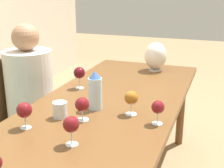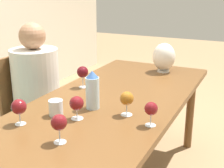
{
  "view_description": "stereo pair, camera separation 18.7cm",
  "coord_description": "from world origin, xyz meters",
  "px_view_note": "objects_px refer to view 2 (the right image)",
  "views": [
    {
      "loc": [
        -1.68,
        -0.67,
        1.46
      ],
      "look_at": [
        0.13,
        0.0,
        0.83
      ],
      "focal_mm": 50.0,
      "sensor_mm": 36.0,
      "label": 1
    },
    {
      "loc": [
        -1.61,
        -0.84,
        1.46
      ],
      "look_at": [
        0.13,
        0.0,
        0.83
      ],
      "focal_mm": 50.0,
      "sensor_mm": 36.0,
      "label": 2
    }
  ],
  "objects_px": {
    "water_tumbler": "(56,108)",
    "vase": "(164,57)",
    "wine_glass_2": "(127,99)",
    "wine_glass_6": "(151,109)",
    "water_bottle": "(92,90)",
    "person_far": "(38,93)",
    "chair_far": "(31,108)",
    "wine_glass_0": "(77,104)",
    "wine_glass_5": "(59,123)",
    "wine_glass_4": "(83,72)",
    "wine_glass_3": "(19,107)"
  },
  "relations": [
    {
      "from": "water_bottle",
      "to": "wine_glass_3",
      "type": "bearing_deg",
      "value": 147.11
    },
    {
      "from": "water_bottle",
      "to": "person_far",
      "type": "xyz_separation_m",
      "value": [
        0.3,
        0.67,
        -0.22
      ]
    },
    {
      "from": "wine_glass_6",
      "to": "wine_glass_0",
      "type": "bearing_deg",
      "value": 103.37
    },
    {
      "from": "wine_glass_3",
      "to": "wine_glass_5",
      "type": "height_order",
      "value": "wine_glass_5"
    },
    {
      "from": "wine_glass_2",
      "to": "wine_glass_5",
      "type": "distance_m",
      "value": 0.47
    },
    {
      "from": "water_tumbler",
      "to": "vase",
      "type": "height_order",
      "value": "vase"
    },
    {
      "from": "wine_glass_6",
      "to": "wine_glass_2",
      "type": "bearing_deg",
      "value": 66.61
    },
    {
      "from": "water_tumbler",
      "to": "water_bottle",
      "type": "bearing_deg",
      "value": -36.0
    },
    {
      "from": "wine_glass_0",
      "to": "person_far",
      "type": "relative_size",
      "value": 0.11
    },
    {
      "from": "wine_glass_2",
      "to": "wine_glass_6",
      "type": "xyz_separation_m",
      "value": [
        -0.07,
        -0.17,
        -0.0
      ]
    },
    {
      "from": "vase",
      "to": "wine_glass_2",
      "type": "xyz_separation_m",
      "value": [
        -0.99,
        -0.08,
        -0.03
      ]
    },
    {
      "from": "wine_glass_6",
      "to": "chair_far",
      "type": "relative_size",
      "value": 0.15
    },
    {
      "from": "vase",
      "to": "wine_glass_0",
      "type": "distance_m",
      "value": 1.17
    },
    {
      "from": "wine_glass_0",
      "to": "chair_far",
      "type": "height_order",
      "value": "chair_far"
    },
    {
      "from": "person_far",
      "to": "wine_glass_2",
      "type": "bearing_deg",
      "value": -109.15
    },
    {
      "from": "wine_glass_0",
      "to": "wine_glass_2",
      "type": "height_order",
      "value": "wine_glass_2"
    },
    {
      "from": "wine_glass_2",
      "to": "wine_glass_6",
      "type": "height_order",
      "value": "wine_glass_2"
    },
    {
      "from": "water_bottle",
      "to": "wine_glass_0",
      "type": "xyz_separation_m",
      "value": [
        -0.18,
        0.0,
        -0.02
      ]
    },
    {
      "from": "water_tumbler",
      "to": "vase",
      "type": "xyz_separation_m",
      "value": [
        1.17,
        -0.28,
        0.08
      ]
    },
    {
      "from": "chair_far",
      "to": "wine_glass_6",
      "type": "bearing_deg",
      "value": -108.44
    },
    {
      "from": "wine_glass_2",
      "to": "wine_glass_5",
      "type": "height_order",
      "value": "wine_glass_5"
    },
    {
      "from": "water_bottle",
      "to": "wine_glass_3",
      "type": "relative_size",
      "value": 1.66
    },
    {
      "from": "wine_glass_2",
      "to": "vase",
      "type": "bearing_deg",
      "value": 4.82
    },
    {
      "from": "water_bottle",
      "to": "chair_far",
      "type": "xyz_separation_m",
      "value": [
        0.3,
        0.75,
        -0.36
      ]
    },
    {
      "from": "wine_glass_2",
      "to": "wine_glass_6",
      "type": "distance_m",
      "value": 0.19
    },
    {
      "from": "vase",
      "to": "chair_far",
      "type": "distance_m",
      "value": 1.19
    },
    {
      "from": "water_tumbler",
      "to": "wine_glass_6",
      "type": "bearing_deg",
      "value": -78.68
    },
    {
      "from": "wine_glass_0",
      "to": "wine_glass_6",
      "type": "distance_m",
      "value": 0.41
    },
    {
      "from": "wine_glass_2",
      "to": "wine_glass_4",
      "type": "xyz_separation_m",
      "value": [
        0.33,
        0.49,
        0.01
      ]
    },
    {
      "from": "chair_far",
      "to": "wine_glass_3",
      "type": "bearing_deg",
      "value": -142.63
    },
    {
      "from": "wine_glass_2",
      "to": "person_far",
      "type": "xyz_separation_m",
      "value": [
        0.31,
        0.89,
        -0.21
      ]
    },
    {
      "from": "water_bottle",
      "to": "person_far",
      "type": "height_order",
      "value": "person_far"
    },
    {
      "from": "water_bottle",
      "to": "wine_glass_0",
      "type": "height_order",
      "value": "water_bottle"
    },
    {
      "from": "water_bottle",
      "to": "vase",
      "type": "xyz_separation_m",
      "value": [
        0.99,
        -0.14,
        0.01
      ]
    },
    {
      "from": "chair_far",
      "to": "person_far",
      "type": "height_order",
      "value": "person_far"
    },
    {
      "from": "wine_glass_3",
      "to": "person_far",
      "type": "xyz_separation_m",
      "value": [
        0.67,
        0.43,
        -0.21
      ]
    },
    {
      "from": "water_bottle",
      "to": "vase",
      "type": "distance_m",
      "value": 1.0
    },
    {
      "from": "wine_glass_2",
      "to": "person_far",
      "type": "distance_m",
      "value": 0.97
    },
    {
      "from": "wine_glass_5",
      "to": "person_far",
      "type": "relative_size",
      "value": 0.12
    },
    {
      "from": "wine_glass_3",
      "to": "wine_glass_4",
      "type": "relative_size",
      "value": 0.9
    },
    {
      "from": "water_bottle",
      "to": "wine_glass_2",
      "type": "distance_m",
      "value": 0.23
    },
    {
      "from": "wine_glass_2",
      "to": "person_far",
      "type": "relative_size",
      "value": 0.12
    },
    {
      "from": "wine_glass_5",
      "to": "vase",
      "type": "bearing_deg",
      "value": -2.91
    },
    {
      "from": "water_bottle",
      "to": "wine_glass_5",
      "type": "xyz_separation_m",
      "value": [
        -0.45,
        -0.07,
        -0.01
      ]
    },
    {
      "from": "wine_glass_2",
      "to": "wine_glass_4",
      "type": "bearing_deg",
      "value": 56.2
    },
    {
      "from": "wine_glass_5",
      "to": "person_far",
      "type": "height_order",
      "value": "person_far"
    },
    {
      "from": "water_tumbler",
      "to": "wine_glass_4",
      "type": "distance_m",
      "value": 0.53
    },
    {
      "from": "wine_glass_2",
      "to": "chair_far",
      "type": "xyz_separation_m",
      "value": [
        0.31,
        0.98,
        -0.35
      ]
    },
    {
      "from": "wine_glass_3",
      "to": "chair_far",
      "type": "height_order",
      "value": "chair_far"
    },
    {
      "from": "vase",
      "to": "wine_glass_6",
      "type": "relative_size",
      "value": 1.85
    }
  ]
}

